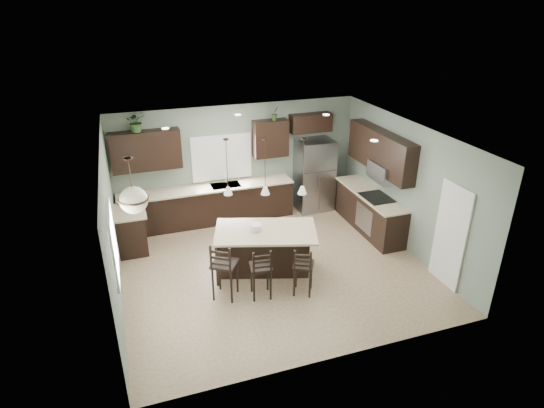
{
  "coord_description": "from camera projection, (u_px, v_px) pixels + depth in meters",
  "views": [
    {
      "loc": [
        -2.6,
        -7.56,
        5.14
      ],
      "look_at": [
        0.1,
        0.4,
        1.25
      ],
      "focal_mm": 30.0,
      "sensor_mm": 36.0,
      "label": 1
    }
  ],
  "objects": [
    {
      "name": "bar_stool_right",
      "position": [
        303.0,
        270.0,
        8.4
      ],
      "size": [
        0.5,
        0.5,
        1.0
      ],
      "primitive_type": "cube",
      "rotation": [
        0.0,
        0.0,
        -0.49
      ],
      "color": "black",
      "rests_on": "ground"
    },
    {
      "name": "bar_stool_left",
      "position": [
        225.0,
        270.0,
        8.26
      ],
      "size": [
        0.59,
        0.59,
        1.16
      ],
      "primitive_type": "cube",
      "rotation": [
        0.0,
        0.0,
        -0.56
      ],
      "color": "black",
      "rests_on": "ground"
    },
    {
      "name": "window_left",
      "position": [
        112.0,
        243.0,
        7.2
      ],
      "size": [
        0.02,
        1.1,
        1.0
      ],
      "primitive_type": "cube",
      "color": "white",
      "rests_on": "room_shell"
    },
    {
      "name": "sink_inset",
      "position": [
        226.0,
        185.0,
        10.99
      ],
      "size": [
        0.7,
        0.45,
        0.01
      ],
      "primitive_type": "cube",
      "color": "gray",
      "rests_on": "back_countertop"
    },
    {
      "name": "serving_dish",
      "position": [
        255.0,
        227.0,
        8.87
      ],
      "size": [
        0.24,
        0.24,
        0.14
      ],
      "primitive_type": "cylinder",
      "color": "silver",
      "rests_on": "kitchen_island"
    },
    {
      "name": "pendant_right",
      "position": [
        303.0,
        167.0,
        8.37
      ],
      "size": [
        0.17,
        0.17,
        1.1
      ],
      "primitive_type": null,
      "color": "white",
      "rests_on": "room_shell"
    },
    {
      "name": "left_return_cabs",
      "position": [
        131.0,
        231.0,
        9.89
      ],
      "size": [
        0.6,
        0.9,
        0.9
      ],
      "primitive_type": "cube",
      "color": "black",
      "rests_on": "ground"
    },
    {
      "name": "plant_back_right",
      "position": [
        275.0,
        113.0,
        10.78
      ],
      "size": [
        0.23,
        0.21,
        0.34
      ],
      "primitive_type": "imported",
      "rotation": [
        0.0,
        0.0,
        0.41
      ],
      "color": "#375424",
      "rests_on": "back_upper_right"
    },
    {
      "name": "right_upper_cabs",
      "position": [
        380.0,
        151.0,
        10.17
      ],
      "size": [
        0.34,
        2.35,
        0.9
      ],
      "primitive_type": "cube",
      "color": "black",
      "rests_on": "room_shell"
    },
    {
      "name": "pantry_door",
      "position": [
        450.0,
        236.0,
        8.51
      ],
      "size": [
        0.04,
        0.82,
        2.04
      ],
      "primitive_type": "cube",
      "color": "white",
      "rests_on": "ground"
    },
    {
      "name": "back_upper_right",
      "position": [
        270.0,
        138.0,
        11.04
      ],
      "size": [
        0.85,
        0.34,
        0.9
      ],
      "primitive_type": "cube",
      "color": "black",
      "rests_on": "room_shell"
    },
    {
      "name": "back_lower_cabs",
      "position": [
        208.0,
        206.0,
        11.08
      ],
      "size": [
        4.2,
        0.6,
        0.9
      ],
      "primitive_type": "cube",
      "color": "black",
      "rests_on": "ground"
    },
    {
      "name": "room_shell",
      "position": [
        274.0,
        192.0,
        8.7
      ],
      "size": [
        6.0,
        6.0,
        6.0
      ],
      "color": "slate",
      "rests_on": "ground"
    },
    {
      "name": "microwave",
      "position": [
        383.0,
        172.0,
        10.08
      ],
      "size": [
        0.4,
        0.75,
        0.4
      ],
      "primitive_type": "cube",
      "color": "gray",
      "rests_on": "right_upper_cabs"
    },
    {
      "name": "chandelier",
      "position": [
        132.0,
        186.0,
        7.38
      ],
      "size": [
        0.5,
        0.5,
        0.98
      ],
      "primitive_type": null,
      "color": "beige",
      "rests_on": "room_shell"
    },
    {
      "name": "back_upper_left",
      "position": [
        146.0,
        151.0,
        10.18
      ],
      "size": [
        1.55,
        0.34,
        0.9
      ],
      "primitive_type": "cube",
      "color": "black",
      "rests_on": "room_shell"
    },
    {
      "name": "cooktop",
      "position": [
        377.0,
        197.0,
        10.31
      ],
      "size": [
        0.58,
        0.75,
        0.02
      ],
      "primitive_type": "cube",
      "color": "black",
      "rests_on": "right_countertop"
    },
    {
      "name": "ground",
      "position": [
        274.0,
        267.0,
        9.41
      ],
      "size": [
        6.0,
        6.0,
        0.0
      ],
      "primitive_type": "plane",
      "color": "#9E8466",
      "rests_on": "ground"
    },
    {
      "name": "right_countertop",
      "position": [
        370.0,
        194.0,
        10.56
      ],
      "size": [
        0.66,
        2.35,
        0.04
      ],
      "primitive_type": "cube",
      "color": "beige",
      "rests_on": "right_lower_cabs"
    },
    {
      "name": "back_countertop",
      "position": [
        207.0,
        188.0,
        10.86
      ],
      "size": [
        4.2,
        0.66,
        0.04
      ],
      "primitive_type": "cube",
      "color": "beige",
      "rests_on": "back_lower_cabs"
    },
    {
      "name": "window_back",
      "position": [
        222.0,
        157.0,
        10.99
      ],
      "size": [
        1.35,
        0.02,
        1.0
      ],
      "primitive_type": "cube",
      "color": "white",
      "rests_on": "room_shell"
    },
    {
      "name": "faucet",
      "position": [
        226.0,
        180.0,
        10.9
      ],
      "size": [
        0.02,
        0.02,
        0.28
      ],
      "primitive_type": "cylinder",
      "color": "silver",
      "rests_on": "back_countertop"
    },
    {
      "name": "pendant_left",
      "position": [
        227.0,
        167.0,
        8.34
      ],
      "size": [
        0.17,
        0.17,
        1.1
      ],
      "primitive_type": null,
      "color": "silver",
      "rests_on": "room_shell"
    },
    {
      "name": "plant_back_left",
      "position": [
        136.0,
        122.0,
        9.83
      ],
      "size": [
        0.44,
        0.38,
        0.46
      ],
      "primitive_type": "imported",
      "rotation": [
        0.0,
        0.0,
        0.05
      ],
      "color": "#2D4E22",
      "rests_on": "back_upper_left"
    },
    {
      "name": "kitchen_island",
      "position": [
        266.0,
        251.0,
        9.1
      ],
      "size": [
        2.22,
        1.66,
        0.92
      ],
      "primitive_type": "cube",
      "rotation": [
        0.0,
        0.0,
        -0.3
      ],
      "color": "black",
      "rests_on": "ground"
    },
    {
      "name": "pendant_center",
      "position": [
        265.0,
        167.0,
        8.35
      ],
      "size": [
        0.17,
        0.17,
        1.1
      ],
      "primitive_type": null,
      "color": "silver",
      "rests_on": "room_shell"
    },
    {
      "name": "refrigerator",
      "position": [
        314.0,
        175.0,
        11.64
      ],
      "size": [
        0.9,
        0.74,
        1.85
      ],
      "primitive_type": "cube",
      "color": "gray",
      "rests_on": "ground"
    },
    {
      "name": "wall_oven_front",
      "position": [
        364.0,
        219.0,
        10.43
      ],
      "size": [
        0.01,
        0.72,
        0.6
      ],
      "primitive_type": "cube",
      "color": "gray",
      "rests_on": "right_lower_cabs"
    },
    {
      "name": "fridge_header",
      "position": [
        311.0,
        123.0,
        11.22
      ],
      "size": [
        1.05,
        0.34,
        0.45
      ],
      "primitive_type": "cube",
      "color": "black",
      "rests_on": "room_shell"
    },
    {
      "name": "bar_stool_center",
      "position": [
        261.0,
        272.0,
        8.3
      ],
      "size": [
        0.44,
        0.44,
        1.05
      ],
      "primitive_type": "cube",
      "rotation": [
        0.0,
        0.0,
        -0.13
      ],
      "color": "black",
      "rests_on": "ground"
    },
    {
      "name": "left_return_countertop",
      "position": [
        130.0,
        211.0,
        9.7
      ],
      "size": [
        0.66,
        0.96,
        0.04
      ],
      "primitive_type": "cube",
      "color": "beige",
      "rests_on": "left_return_cabs"
    },
    {
      "name": "right_lower_cabs",
      "position": [
        369.0,
        212.0,
        10.76
      ],
      "size": [
        0.6,
        2.35,
        0.9
      ],
      "primitive_type": "cube",
      "color": "black",
      "rests_on": "ground"
    }
  ]
}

